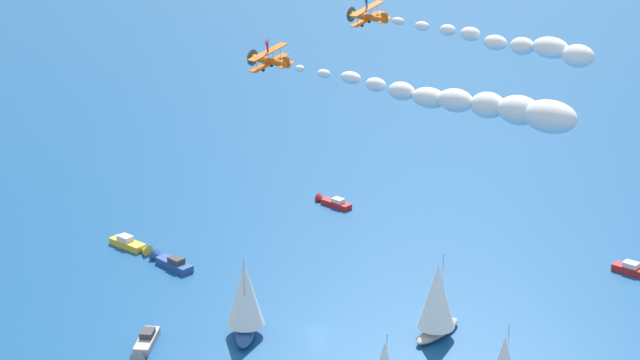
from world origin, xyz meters
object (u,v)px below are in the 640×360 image
object	(u,v)px
sailboat_far_stbd	(245,298)
wingwalker_wingman	(366,2)
biplane_lead	(269,60)
motorboat_trailing	(170,262)
motorboat_offshore	(640,272)
sailboat_ahead	(437,300)
motorboat_outer_ring_c	(145,344)
wingwalker_lead	(267,45)
motorboat_near_centre	(332,202)
motorboat_outer_ring_d	(132,245)
biplane_wingman	(368,16)

from	to	relation	value
sailboat_far_stbd	wingwalker_wingman	size ratio (longest dim) A/B	7.71
biplane_lead	motorboat_trailing	bearing A→B (deg)	110.97
motorboat_offshore	sailboat_ahead	distance (m)	43.95
motorboat_outer_ring_c	wingwalker_wingman	bearing A→B (deg)	10.44
motorboat_outer_ring_c	biplane_lead	distance (m)	49.59
wingwalker_lead	sailboat_ahead	bearing A→B (deg)	4.13
motorboat_near_centre	sailboat_far_stbd	distance (m)	56.18
biplane_lead	motorboat_offshore	bearing A→B (deg)	13.80
motorboat_outer_ring_c	motorboat_outer_ring_d	bearing A→B (deg)	91.16
motorboat_offshore	biplane_wingman	size ratio (longest dim) A/B	1.27
motorboat_outer_ring_d	biplane_wingman	xyz separation A→B (m)	(36.49, -31.26, 48.02)
motorboat_trailing	sailboat_ahead	bearing A→B (deg)	-40.59
biplane_lead	wingwalker_lead	world-z (taller)	wingwalker_lead
sailboat_far_stbd	biplane_lead	bearing A→B (deg)	-66.97
motorboat_trailing	biplane_lead	xyz separation A→B (m)	(13.56, -35.40, 45.36)
wingwalker_lead	biplane_wingman	xyz separation A→B (m)	(16.86, 12.87, 0.48)
wingwalker_lead	wingwalker_wingman	distance (m)	21.05
wingwalker_lead	motorboat_near_centre	bearing A→B (deg)	70.72
motorboat_outer_ring_d	motorboat_near_centre	bearing A→B (deg)	19.83
motorboat_near_centre	wingwalker_wingman	xyz separation A→B (m)	(-3.90, -45.94, 50.28)
motorboat_near_centre	biplane_lead	xyz separation A→B (m)	(-20.26, -58.41, 45.47)
biplane_wingman	wingwalker_wingman	xyz separation A→B (m)	(-0.25, -0.20, 2.17)
motorboat_offshore	motorboat_near_centre	bearing A→B (deg)	137.96
motorboat_near_centre	wingwalker_lead	xyz separation A→B (m)	(-20.51, -58.61, 47.64)
motorboat_trailing	sailboat_ahead	xyz separation A→B (m)	(39.36, -33.72, 5.55)
sailboat_far_stbd	motorboat_offshore	xyz separation A→B (m)	(70.11, 8.71, -5.57)
motorboat_outer_ring_c	motorboat_offshore	bearing A→B (deg)	6.96
sailboat_far_stbd	wingwalker_wingman	bearing A→B (deg)	13.61
motorboat_offshore	motorboat_outer_ring_d	size ratio (longest dim) A/B	0.98
motorboat_near_centre	motorboat_trailing	xyz separation A→B (m)	(-33.82, -23.01, 0.11)
motorboat_near_centre	biplane_wingman	bearing A→B (deg)	-94.56
sailboat_ahead	motorboat_near_centre	bearing A→B (deg)	95.58
motorboat_offshore	motorboat_outer_ring_d	world-z (taller)	motorboat_outer_ring_d
motorboat_trailing	motorboat_outer_ring_d	distance (m)	10.62
motorboat_outer_ring_c	wingwalker_lead	size ratio (longest dim) A/B	5.45
sailboat_ahead	wingwalker_wingman	distance (m)	46.87
motorboat_trailing	motorboat_outer_ring_c	world-z (taller)	motorboat_trailing
sailboat_far_stbd	motorboat_outer_ring_c	world-z (taller)	sailboat_far_stbd
motorboat_near_centre	motorboat_trailing	size ratio (longest dim) A/B	0.84
motorboat_outer_ring_d	wingwalker_lead	distance (m)	67.78
motorboat_offshore	wingwalker_lead	bearing A→B (deg)	-166.08
wingwalker_wingman	motorboat_trailing	bearing A→B (deg)	142.53
motorboat_outer_ring_c	sailboat_ahead	bearing A→B (deg)	-5.41
motorboat_outer_ring_c	biplane_wingman	world-z (taller)	biplane_wingman
sailboat_ahead	motorboat_outer_ring_d	size ratio (longest dim) A/B	1.60
biplane_wingman	wingwalker_wingman	world-z (taller)	wingwalker_wingman
motorboat_offshore	wingwalker_wingman	xyz separation A→B (m)	(-50.47, -3.95, 50.21)
biplane_wingman	sailboat_ahead	bearing A→B (deg)	-50.09
motorboat_outer_ring_c	wingwalker_lead	distance (m)	51.51
sailboat_ahead	biplane_lead	size ratio (longest dim) A/B	2.07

